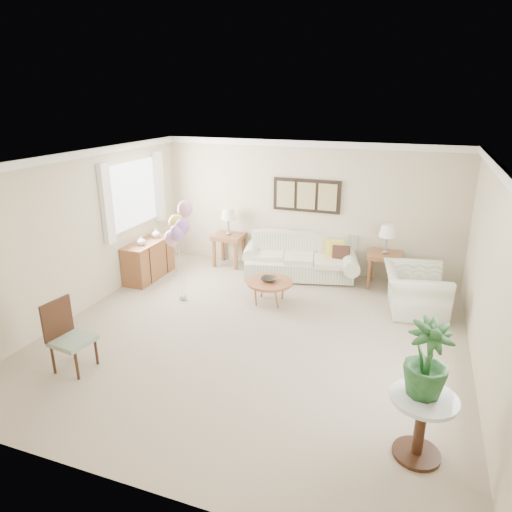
# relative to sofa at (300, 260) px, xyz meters

# --- Properties ---
(ground_plane) EXTENTS (6.00, 6.00, 0.00)m
(ground_plane) POSITION_rel_sofa_xyz_m (-0.01, -2.58, -0.33)
(ground_plane) COLOR tan
(room_shell) EXTENTS (6.04, 6.04, 2.60)m
(room_shell) POSITION_rel_sofa_xyz_m (-0.12, -2.48, 1.29)
(room_shell) COLOR beige
(room_shell) RESTS_ON ground
(wall_art_triptych) EXTENTS (1.35, 0.06, 0.65)m
(wall_art_triptych) POSITION_rel_sofa_xyz_m (-0.01, 0.39, 1.22)
(wall_art_triptych) COLOR black
(wall_art_triptych) RESTS_ON ground
(sofa) EXTENTS (2.47, 1.31, 0.84)m
(sofa) POSITION_rel_sofa_xyz_m (0.00, 0.00, 0.00)
(sofa) COLOR silver
(sofa) RESTS_ON ground
(end_table_left) EXTENTS (0.61, 0.56, 0.67)m
(end_table_left) POSITION_rel_sofa_xyz_m (-1.58, 0.13, 0.23)
(end_table_left) COLOR brown
(end_table_left) RESTS_ON ground
(end_table_right) EXTENTS (0.61, 0.55, 0.66)m
(end_table_right) POSITION_rel_sofa_xyz_m (1.60, 0.03, 0.22)
(end_table_right) COLOR brown
(end_table_right) RESTS_ON ground
(lamp_left) EXTENTS (0.31, 0.31, 0.55)m
(lamp_left) POSITION_rel_sofa_xyz_m (-1.58, 0.13, 0.76)
(lamp_left) COLOR gray
(lamp_left) RESTS_ON end_table_left
(lamp_right) EXTENTS (0.31, 0.31, 0.54)m
(lamp_right) POSITION_rel_sofa_xyz_m (1.60, 0.03, 0.74)
(lamp_right) COLOR gray
(lamp_right) RESTS_ON end_table_right
(coffee_table) EXTENTS (0.79, 0.79, 0.40)m
(coffee_table) POSITION_rel_sofa_xyz_m (-0.18, -1.38, 0.04)
(coffee_table) COLOR brown
(coffee_table) RESTS_ON ground
(decor_bowl) EXTENTS (0.27, 0.27, 0.07)m
(decor_bowl) POSITION_rel_sofa_xyz_m (-0.19, -1.38, 0.10)
(decor_bowl) COLOR #282420
(decor_bowl) RESTS_ON coffee_table
(armchair) EXTENTS (1.15, 1.27, 0.73)m
(armchair) POSITION_rel_sofa_xyz_m (2.17, -0.85, 0.03)
(armchair) COLOR silver
(armchair) RESTS_ON ground
(side_table) EXTENTS (0.64, 0.64, 0.70)m
(side_table) POSITION_rel_sofa_xyz_m (2.33, -4.28, 0.19)
(side_table) COLOR silver
(side_table) RESTS_ON ground
(potted_plant) EXTENTS (0.56, 0.56, 0.77)m
(potted_plant) POSITION_rel_sofa_xyz_m (2.31, -4.24, 0.75)
(potted_plant) COLOR #17451C
(potted_plant) RESTS_ON side_table
(accent_chair) EXTENTS (0.52, 0.52, 0.95)m
(accent_chair) POSITION_rel_sofa_xyz_m (-1.99, -4.18, 0.16)
(accent_chair) COLOR gray
(accent_chair) RESTS_ON ground
(credenza) EXTENTS (0.46, 1.20, 0.74)m
(credenza) POSITION_rel_sofa_xyz_m (-2.77, -1.08, 0.04)
(credenza) COLOR brown
(credenza) RESTS_ON ground
(vase_white) EXTENTS (0.22, 0.22, 0.17)m
(vase_white) POSITION_rel_sofa_xyz_m (-2.75, -1.30, 0.49)
(vase_white) COLOR silver
(vase_white) RESTS_ON credenza
(vase_sage) EXTENTS (0.18, 0.18, 0.18)m
(vase_sage) POSITION_rel_sofa_xyz_m (-2.75, -0.78, 0.50)
(vase_sage) COLOR #B1B2B0
(vase_sage) RESTS_ON credenza
(balloon_cluster) EXTENTS (0.46, 0.46, 1.78)m
(balloon_cluster) POSITION_rel_sofa_xyz_m (-1.64, -1.82, 1.02)
(balloon_cluster) COLOR gray
(balloon_cluster) RESTS_ON ground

